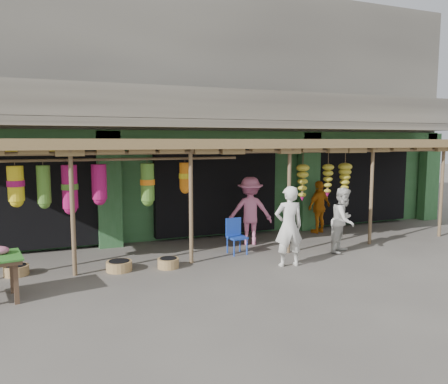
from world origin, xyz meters
name	(u,v)px	position (x,y,z in m)	size (l,w,h in m)	color
ground	(248,254)	(0.00, 0.00, 0.00)	(80.00, 80.00, 0.00)	#514C47
building	(188,122)	(0.00, 4.87, 3.37)	(16.40, 6.80, 7.00)	gray
awning	(230,148)	(-0.14, 0.81, 2.58)	(14.00, 2.70, 2.79)	brown
blue_chair	(236,234)	(-0.23, 0.22, 0.48)	(0.45, 0.45, 0.87)	#1B3EB0
basket_left	(16,270)	(-5.12, 0.27, 0.10)	(0.49, 0.49, 0.21)	#9A6C46
basket_mid	(119,266)	(-3.11, -0.21, 0.10)	(0.55, 0.55, 0.21)	#A16F48
basket_right	(168,263)	(-2.08, -0.38, 0.10)	(0.46, 0.46, 0.21)	tan
person_front	(289,226)	(0.42, -1.21, 0.89)	(0.65, 0.42, 1.78)	silver
person_right	(344,220)	(2.30, -0.64, 0.81)	(0.78, 0.61, 1.61)	silver
person_vendor	(319,207)	(3.06, 1.53, 0.79)	(0.92, 0.38, 1.57)	orange
person_shopper	(250,211)	(0.50, 0.96, 0.90)	(1.16, 0.67, 1.80)	pink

